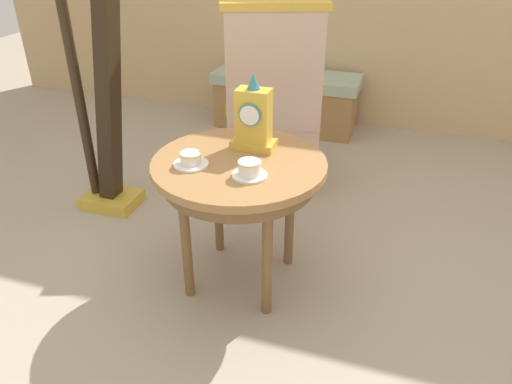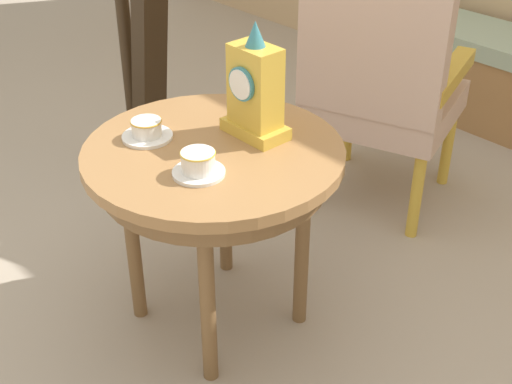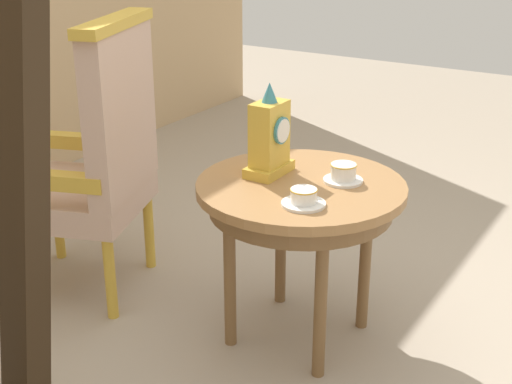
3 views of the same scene
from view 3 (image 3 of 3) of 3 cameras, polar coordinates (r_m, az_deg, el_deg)
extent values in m
plane|color=tan|center=(2.75, 3.52, -11.74)|extent=(10.00, 10.00, 0.00)
cylinder|color=#9E7042|center=(2.51, 3.61, 0.37)|extent=(0.74, 0.74, 0.03)
cylinder|color=brown|center=(2.53, 3.58, -0.74)|extent=(0.65, 0.65, 0.07)
cylinder|color=brown|center=(2.86, 2.00, -3.55)|extent=(0.04, 0.04, 0.59)
cylinder|color=brown|center=(2.59, -2.11, -6.52)|extent=(0.04, 0.04, 0.59)
cylinder|color=brown|center=(2.42, 5.18, -8.68)|extent=(0.04, 0.04, 0.59)
cylinder|color=brown|center=(2.72, 8.72, -5.27)|extent=(0.04, 0.04, 0.59)
cylinder|color=white|center=(2.32, 3.81, -0.94)|extent=(0.15, 0.15, 0.01)
cylinder|color=white|center=(2.30, 3.82, -0.29)|extent=(0.09, 0.09, 0.05)
torus|color=gold|center=(2.30, 3.84, 0.18)|extent=(0.09, 0.09, 0.00)
cylinder|color=white|center=(2.52, 6.95, 0.93)|extent=(0.14, 0.14, 0.01)
cylinder|color=white|center=(2.51, 6.98, 1.63)|extent=(0.09, 0.09, 0.06)
torus|color=gold|center=(2.50, 7.01, 2.17)|extent=(0.09, 0.09, 0.00)
cube|color=gold|center=(2.58, 1.04, 1.84)|extent=(0.19, 0.11, 0.04)
cube|color=gold|center=(2.53, 1.07, 4.67)|extent=(0.14, 0.09, 0.23)
cylinder|color=teal|center=(2.50, 2.07, 4.92)|extent=(0.10, 0.01, 0.10)
cylinder|color=white|center=(2.50, 2.19, 4.89)|extent=(0.08, 0.00, 0.08)
cone|color=teal|center=(2.49, 1.09, 7.96)|extent=(0.06, 0.06, 0.07)
cube|color=#CCA893|center=(3.03, -14.10, -0.44)|extent=(0.67, 0.67, 0.11)
cube|color=#CCA893|center=(2.82, -10.74, 6.26)|extent=(0.52, 0.26, 0.64)
cube|color=gold|center=(2.75, -11.25, 13.09)|extent=(0.56, 0.29, 0.04)
cube|color=gold|center=(3.17, -12.61, 3.87)|extent=(0.23, 0.46, 0.06)
cube|color=gold|center=(2.78, -16.41, 0.94)|extent=(0.23, 0.46, 0.06)
cylinder|color=gold|center=(3.39, -15.53, -2.35)|extent=(0.04, 0.04, 0.35)
cylinder|color=gold|center=(3.05, -19.21, -5.64)|extent=(0.04, 0.04, 0.35)
cylinder|color=gold|center=(3.22, -8.53, -3.08)|extent=(0.04, 0.04, 0.35)
cylinder|color=gold|center=(2.86, -11.55, -6.71)|extent=(0.04, 0.04, 0.35)
cube|color=black|center=(2.06, -18.03, -0.53)|extent=(0.28, 0.11, 1.43)
camera|label=1|loc=(2.77, 47.07, 15.11)|focal=34.23mm
camera|label=2|loc=(3.42, 33.40, 19.00)|focal=49.10mm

